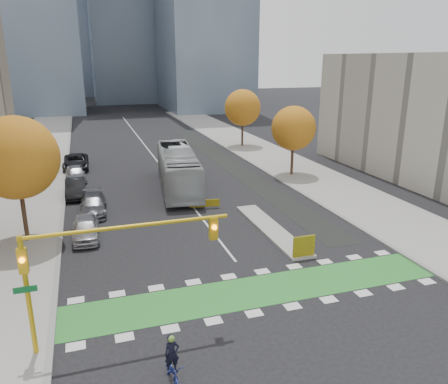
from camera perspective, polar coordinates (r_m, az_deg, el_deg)
ground at (r=22.02m, az=6.05°, el=-14.53°), size 300.00×300.00×0.00m
sidewalk_west at (r=39.18m, az=-25.30°, el=-1.60°), size 7.00×120.00×0.15m
sidewalk_east at (r=44.27m, az=11.67°, el=1.73°), size 7.00×120.00×0.15m
curb_west at (r=38.84m, az=-20.21°, el=-1.15°), size 0.30×120.00×0.16m
curb_east at (r=42.70m, az=7.57°, el=1.37°), size 0.30×120.00×0.16m
bike_crossing at (r=23.20m, az=4.53°, el=-12.70°), size 20.00×3.00×0.01m
centre_line at (r=58.73m, az=-9.89°, el=5.51°), size 0.15×70.00×0.01m
bike_lane_paint at (r=50.82m, az=0.19°, el=3.97°), size 2.50×50.00×0.01m
median_island at (r=30.82m, az=6.15°, el=-4.80°), size 1.60×10.00×0.16m
hazard_board at (r=26.59m, az=10.40°, el=-6.98°), size 1.40×0.12×1.30m
tree_west at (r=29.93m, az=-25.51°, el=4.04°), size 5.20×5.20×8.22m
tree_east_near at (r=44.32m, az=9.07°, el=8.23°), size 4.40×4.40×7.08m
tree_east_far at (r=59.04m, az=2.45°, el=10.94°), size 4.80×4.80×7.65m
traffic_signal_west at (r=18.15m, az=-16.62°, el=-8.00°), size 8.53×0.56×5.20m
cyclist at (r=17.38m, az=-6.75°, el=-21.69°), size 0.71×1.75×1.97m
bus at (r=40.15m, az=-6.05°, el=3.04°), size 4.70×13.52×3.69m
parked_car_a at (r=30.39m, az=-17.63°, el=-4.54°), size 1.89×4.39×1.48m
parked_car_b at (r=39.91m, az=-18.83°, el=0.50°), size 1.66×4.63×1.52m
parked_car_c at (r=35.12m, az=-16.72°, el=-1.61°), size 2.25×4.95×1.40m
parked_car_d at (r=50.00m, az=-18.79°, el=3.75°), size 2.71×5.69×1.57m
parked_car_e at (r=45.14m, az=-18.80°, el=2.33°), size 2.17×4.48×1.48m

